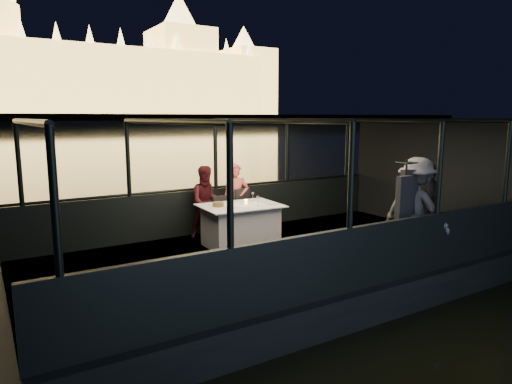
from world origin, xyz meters
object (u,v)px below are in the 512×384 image
coat_stand (404,212)px  chair_port_right (247,215)px  wine_bottle (228,200)px  person_man_maroon (207,200)px  passenger_stripe (416,211)px  person_woman_coral (236,198)px  chair_port_left (226,217)px  passenger_dark (427,203)px  dining_table_central (241,225)px

coat_stand → chair_port_right: bearing=112.0°
wine_bottle → chair_port_right: bearing=38.5°
person_man_maroon → passenger_stripe: 3.89m
person_woman_coral → wine_bottle: bearing=-106.2°
chair_port_left → person_woman_coral: person_woman_coral is taller
coat_stand → passenger_stripe: bearing=14.4°
passenger_dark → chair_port_right: bearing=-97.3°
chair_port_right → passenger_stripe: 3.22m
chair_port_right → person_man_maroon: 0.85m
person_woman_coral → wine_bottle: size_ratio=5.38×
chair_port_left → wine_bottle: (-0.27, -0.60, 0.47)m
dining_table_central → chair_port_right: size_ratio=1.54×
coat_stand → dining_table_central: bearing=123.4°
chair_port_left → passenger_dark: bearing=-41.4°
chair_port_right → wine_bottle: size_ratio=3.50×
dining_table_central → chair_port_left: 0.50m
dining_table_central → person_man_maroon: person_man_maroon is taller
person_woman_coral → chair_port_right: bearing=-53.1°
person_man_maroon → wine_bottle: size_ratio=5.31×
coat_stand → passenger_dark: bearing=22.2°
person_woman_coral → passenger_stripe: (1.67, -3.08, 0.10)m
person_woman_coral → passenger_stripe: bearing=-41.6°
chair_port_right → person_man_maroon: person_man_maroon is taller
coat_stand → passenger_dark: coat_stand is taller
chair_port_right → wine_bottle: bearing=-163.5°
wine_bottle → passenger_stripe: bearing=-43.4°
chair_port_right → passenger_stripe: passenger_stripe is taller
passenger_stripe → wine_bottle: 3.19m
person_woman_coral → passenger_stripe: passenger_stripe is taller
person_man_maroon → wine_bottle: 0.97m
dining_table_central → passenger_stripe: (2.00, -2.30, 0.47)m
passenger_dark → coat_stand: bearing=-29.1°
passenger_stripe → chair_port_left: bearing=26.9°
chair_port_right → person_woman_coral: bearing=85.0°
coat_stand → person_woman_coral: bearing=111.6°
passenger_stripe → wine_bottle: size_ratio=6.43×
chair_port_right → chair_port_left: bearing=156.1°
coat_stand → passenger_stripe: (0.42, 0.11, -0.05)m
chair_port_left → person_man_maroon: bearing=123.7°
passenger_dark → wine_bottle: passenger_dark is taller
coat_stand → wine_bottle: 2.98m
dining_table_central → coat_stand: size_ratio=0.84×
passenger_stripe → wine_bottle: passenger_stripe is taller
chair_port_left → passenger_stripe: passenger_stripe is taller
passenger_stripe → passenger_dark: (0.74, 0.37, 0.00)m
dining_table_central → person_woman_coral: (0.33, 0.78, 0.36)m
passenger_stripe → wine_bottle: (-2.32, 2.19, 0.06)m
chair_port_left → wine_bottle: size_ratio=3.12×
person_man_maroon → passenger_dark: bearing=-31.1°
person_man_maroon → passenger_dark: passenger_dark is taller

